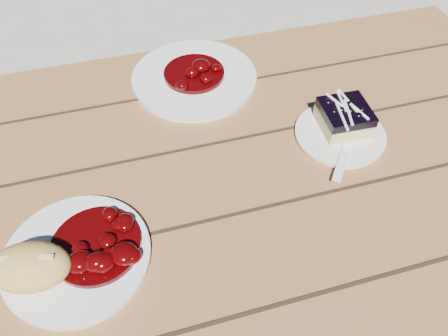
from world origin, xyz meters
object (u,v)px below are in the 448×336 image
object	(u,v)px
main_plate	(78,258)
second_plate	(194,79)
bread_roll	(30,267)
dessert_plate	(340,135)
blueberry_cake	(344,117)
picnic_table	(56,268)

from	to	relation	value
main_plate	second_plate	bearing A→B (deg)	54.24
bread_roll	dessert_plate	xyz separation A→B (m)	(0.54, 0.15, -0.04)
blueberry_cake	bread_roll	bearing A→B (deg)	-160.60
bread_roll	dessert_plate	size ratio (longest dim) A/B	0.69
main_plate	second_plate	xyz separation A→B (m)	(0.26, 0.36, 0.00)
picnic_table	second_plate	world-z (taller)	second_plate
picnic_table	second_plate	xyz separation A→B (m)	(0.34, 0.27, 0.17)
picnic_table	bread_roll	size ratio (longest dim) A/B	18.00
picnic_table	blueberry_cake	world-z (taller)	blueberry_cake
picnic_table	blueberry_cake	size ratio (longest dim) A/B	22.72
main_plate	blueberry_cake	xyz separation A→B (m)	(0.49, 0.15, 0.03)
bread_roll	blueberry_cake	size ratio (longest dim) A/B	1.26
dessert_plate	blueberry_cake	bearing A→B (deg)	56.31
dessert_plate	bread_roll	bearing A→B (deg)	-164.32
picnic_table	bread_roll	xyz separation A→B (m)	(0.02, -0.12, 0.21)
blueberry_cake	picnic_table	bearing A→B (deg)	-172.46
picnic_table	main_plate	xyz separation A→B (m)	(0.08, -0.10, 0.17)
main_plate	dessert_plate	bearing A→B (deg)	15.18
dessert_plate	second_plate	size ratio (longest dim) A/B	0.63
bread_roll	second_plate	size ratio (longest dim) A/B	0.44
picnic_table	blueberry_cake	distance (m)	0.60
main_plate	bread_roll	xyz separation A→B (m)	(-0.05, -0.02, 0.04)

